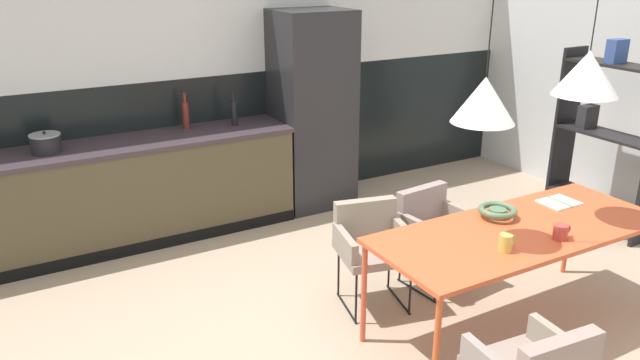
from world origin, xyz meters
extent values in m
plane|color=tan|center=(0.00, 0.00, 0.00)|extent=(8.53, 8.53, 0.00)
cube|color=black|center=(0.00, 2.79, 0.66)|extent=(6.56, 0.12, 1.33)
cube|color=silver|center=(0.00, 2.79, 1.99)|extent=(6.56, 0.12, 1.33)
cube|color=#4A402B|center=(-1.46, 2.43, 0.43)|extent=(3.34, 0.60, 0.86)
cube|color=#372C32|center=(-1.46, 2.43, 0.88)|extent=(3.37, 0.63, 0.04)
cube|color=black|center=(-1.46, 2.12, 0.05)|extent=(3.34, 0.01, 0.10)
cube|color=#232326|center=(0.58, 2.43, 0.96)|extent=(0.71, 0.60, 1.92)
cube|color=#D0512C|center=(0.66, -0.21, 0.72)|extent=(1.99, 0.79, 0.03)
cylinder|color=#C94D30|center=(-0.30, 0.15, 0.35)|extent=(0.04, 0.04, 0.71)
cylinder|color=#CC562D|center=(1.61, 0.15, 0.35)|extent=(0.04, 0.04, 0.71)
cylinder|color=#CF5426|center=(-0.30, -0.57, 0.35)|extent=(0.04, 0.04, 0.71)
cube|color=gray|center=(0.01, 0.48, 0.43)|extent=(0.57, 0.55, 0.06)
cube|color=gray|center=(0.05, 0.68, 0.60)|extent=(0.46, 0.18, 0.28)
cube|color=gray|center=(0.23, 0.43, 0.53)|extent=(0.14, 0.41, 0.14)
cube|color=gray|center=(-0.20, 0.53, 0.53)|extent=(0.14, 0.41, 0.14)
cylinder|color=black|center=(0.16, 0.25, 0.20)|extent=(0.02, 0.02, 0.40)
cylinder|color=black|center=(-0.23, 0.34, 0.20)|extent=(0.02, 0.02, 0.40)
cylinder|color=black|center=(0.25, 0.62, 0.20)|extent=(0.02, 0.02, 0.40)
cylinder|color=black|center=(-0.14, 0.71, 0.20)|extent=(0.02, 0.02, 0.40)
cylinder|color=black|center=(0.21, 0.44, 0.01)|extent=(0.11, 0.41, 0.02)
cylinder|color=black|center=(-0.18, 0.53, 0.01)|extent=(0.11, 0.41, 0.02)
cube|color=gray|center=(0.14, -0.99, 0.51)|extent=(0.08, 0.42, 0.14)
cube|color=gray|center=(0.60, 0.50, 0.42)|extent=(0.52, 0.51, 0.06)
cube|color=gray|center=(0.58, 0.70, 0.59)|extent=(0.46, 0.13, 0.29)
cube|color=gray|center=(0.82, 0.52, 0.52)|extent=(0.09, 0.42, 0.14)
cube|color=gray|center=(0.38, 0.47, 0.52)|extent=(0.09, 0.42, 0.14)
cylinder|color=black|center=(0.82, 0.33, 0.19)|extent=(0.02, 0.02, 0.39)
cylinder|color=black|center=(0.42, 0.29, 0.19)|extent=(0.02, 0.02, 0.39)
cylinder|color=black|center=(0.78, 0.71, 0.19)|extent=(0.02, 0.02, 0.39)
cylinder|color=black|center=(0.38, 0.66, 0.19)|extent=(0.02, 0.02, 0.39)
cylinder|color=black|center=(0.80, 0.52, 0.01)|extent=(0.06, 0.41, 0.02)
cylinder|color=black|center=(0.40, 0.48, 0.01)|extent=(0.06, 0.41, 0.02)
cylinder|color=#4C704C|center=(0.65, -0.01, 0.77)|extent=(0.12, 0.12, 0.06)
torus|color=#516D4D|center=(0.65, -0.01, 0.79)|extent=(0.26, 0.26, 0.04)
cube|color=white|center=(1.15, -0.04, 0.74)|extent=(0.13, 0.21, 0.01)
cube|color=white|center=(1.28, -0.04, 0.74)|extent=(0.13, 0.21, 0.01)
cube|color=#4C7F4C|center=(1.21, -0.04, 0.75)|extent=(0.01, 0.21, 0.00)
cylinder|color=#B23D33|center=(0.75, -0.44, 0.78)|extent=(0.09, 0.09, 0.09)
torus|color=#B23D33|center=(0.80, -0.44, 0.79)|extent=(0.06, 0.01, 0.06)
cylinder|color=gold|center=(0.33, -0.40, 0.79)|extent=(0.08, 0.08, 0.11)
torus|color=gold|center=(0.38, -0.40, 0.80)|extent=(0.07, 0.01, 0.07)
cylinder|color=black|center=(-1.83, 2.44, 0.97)|extent=(0.23, 0.23, 0.14)
cylinder|color=gray|center=(-1.83, 2.44, 1.05)|extent=(0.24, 0.24, 0.01)
sphere|color=black|center=(-1.83, 2.44, 1.07)|extent=(0.02, 0.02, 0.02)
cylinder|color=maroon|center=(-0.63, 2.58, 1.02)|extent=(0.06, 0.06, 0.24)
cylinder|color=maroon|center=(-0.63, 2.58, 1.19)|extent=(0.03, 0.03, 0.09)
cylinder|color=black|center=(-0.21, 2.49, 1.02)|extent=(0.06, 0.06, 0.23)
cylinder|color=black|center=(-0.21, 2.49, 1.17)|extent=(0.02, 0.02, 0.08)
cube|color=black|center=(2.63, 1.11, 0.80)|extent=(0.30, 0.03, 1.59)
cube|color=black|center=(2.63, 0.64, 0.25)|extent=(0.30, 0.92, 0.02)
cube|color=black|center=(2.63, 0.64, 0.87)|extent=(0.30, 0.92, 0.02)
cube|color=#262628|center=(2.63, 0.89, 0.99)|extent=(0.18, 0.10, 0.21)
cube|color=black|center=(2.63, 0.64, 1.49)|extent=(0.30, 0.92, 0.02)
cube|color=#334C8C|center=(2.63, 0.70, 1.61)|extent=(0.18, 0.10, 0.20)
cone|color=silver|center=(0.26, -0.19, 1.61)|extent=(0.36, 0.36, 0.26)
cone|color=silver|center=(1.06, -0.23, 1.70)|extent=(0.40, 0.40, 0.28)
camera|label=1|loc=(-2.22, -2.70, 2.38)|focal=34.45mm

